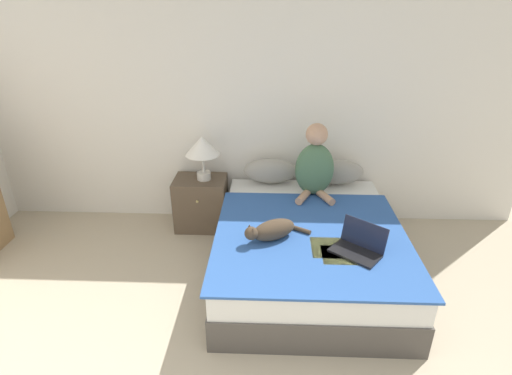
# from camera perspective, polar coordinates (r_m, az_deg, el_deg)

# --- Properties ---
(wall_back) EXTENTS (6.03, 0.05, 2.55)m
(wall_back) POSITION_cam_1_polar(r_m,az_deg,el_deg) (4.08, -3.32, 12.05)
(wall_back) COLOR silver
(wall_back) RESTS_ON ground_plane
(bed) EXTENTS (1.55, 1.91, 0.49)m
(bed) POSITION_cam_1_polar(r_m,az_deg,el_deg) (3.54, 7.38, -8.63)
(bed) COLOR #4C4742
(bed) RESTS_ON ground_plane
(pillow_near) EXTENTS (0.55, 0.20, 0.26)m
(pillow_near) POSITION_cam_1_polar(r_m,az_deg,el_deg) (4.08, 2.05, 2.38)
(pillow_near) COLOR gray
(pillow_near) RESTS_ON bed
(pillow_far) EXTENTS (0.55, 0.20, 0.26)m
(pillow_far) POSITION_cam_1_polar(r_m,az_deg,el_deg) (4.14, 11.45, 2.19)
(pillow_far) COLOR gray
(pillow_far) RESTS_ON bed
(person_sitting) EXTENTS (0.37, 0.36, 0.71)m
(person_sitting) POSITION_cam_1_polar(r_m,az_deg,el_deg) (3.80, 8.40, 3.20)
(person_sitting) COLOR #476B4C
(person_sitting) RESTS_ON bed
(cat_tabby) EXTENTS (0.53, 0.35, 0.17)m
(cat_tabby) POSITION_cam_1_polar(r_m,az_deg,el_deg) (3.14, 2.27, -6.09)
(cat_tabby) COLOR #473828
(cat_tabby) RESTS_ON bed
(laptop_open) EXTENTS (0.43, 0.42, 0.22)m
(laptop_open) POSITION_cam_1_polar(r_m,az_deg,el_deg) (3.10, 14.39, -8.16)
(laptop_open) COLOR black
(laptop_open) RESTS_ON bed
(nightstand) EXTENTS (0.53, 0.41, 0.55)m
(nightstand) POSITION_cam_1_polar(r_m,az_deg,el_deg) (4.22, -7.82, -2.20)
(nightstand) COLOR brown
(nightstand) RESTS_ON ground_plane
(table_lamp) EXTENTS (0.34, 0.34, 0.45)m
(table_lamp) POSITION_cam_1_polar(r_m,az_deg,el_deg) (3.97, -7.69, 5.64)
(table_lamp) COLOR beige
(table_lamp) RESTS_ON nightstand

